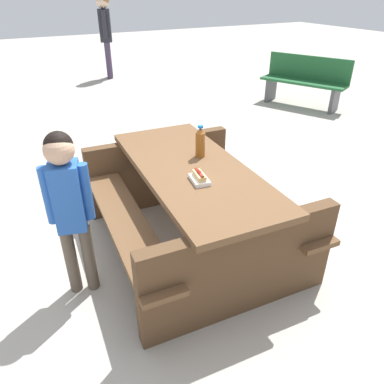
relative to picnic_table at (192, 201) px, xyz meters
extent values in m
plane|color=#ADA599|center=(0.00, 0.00, -0.44)|extent=(30.00, 30.00, 0.00)
cube|color=brown|center=(0.00, 0.00, 0.28)|extent=(1.85, 0.88, 0.05)
cube|color=brown|center=(0.04, 0.56, -0.01)|extent=(1.81, 0.40, 0.04)
cube|color=brown|center=(-0.04, -0.56, -0.01)|extent=(1.81, 0.40, 0.04)
cube|color=#4D3520|center=(0.78, -0.05, -0.09)|extent=(0.19, 1.40, 0.70)
cube|color=#4D3520|center=(-0.78, 0.05, -0.09)|extent=(0.19, 1.40, 0.70)
cylinder|color=brown|center=(-0.13, 0.15, 0.41)|extent=(0.08, 0.08, 0.20)
cone|color=brown|center=(-0.13, 0.15, 0.53)|extent=(0.07, 0.07, 0.04)
cylinder|color=blue|center=(-0.13, 0.15, 0.56)|extent=(0.04, 0.04, 0.02)
cube|color=white|center=(0.24, -0.07, 0.32)|extent=(0.20, 0.14, 0.03)
cube|color=#D8B272|center=(0.24, -0.07, 0.35)|extent=(0.16, 0.08, 0.04)
cylinder|color=maroon|center=(0.24, -0.07, 0.37)|extent=(0.14, 0.05, 0.03)
ellipsoid|color=maroon|center=(0.24, -0.07, 0.38)|extent=(0.07, 0.04, 0.01)
cylinder|color=brown|center=(0.09, -0.88, -0.17)|extent=(0.09, 0.09, 0.55)
cylinder|color=brown|center=(0.06, -1.00, -0.17)|extent=(0.09, 0.09, 0.55)
cube|color=#2659B2|center=(0.08, -0.94, 0.34)|extent=(0.22, 0.22, 0.46)
cylinder|color=#2659B2|center=(0.11, -0.83, 0.36)|extent=(0.07, 0.07, 0.39)
cylinder|color=#2659B2|center=(0.04, -1.05, 0.36)|extent=(0.07, 0.07, 0.39)
sphere|color=tan|center=(0.08, -0.94, 0.66)|extent=(0.18, 0.18, 0.18)
sphere|color=black|center=(0.06, -0.93, 0.68)|extent=(0.17, 0.17, 0.17)
cube|color=#1E592D|center=(-2.67, 3.66, -0.01)|extent=(1.53, 1.00, 0.04)
cube|color=#1E592D|center=(-2.75, 3.83, 0.21)|extent=(1.38, 0.67, 0.40)
cube|color=#4C4C51|center=(-3.22, 3.41, -0.24)|extent=(0.21, 0.35, 0.41)
cube|color=#4C4C51|center=(-2.13, 3.92, -0.24)|extent=(0.21, 0.35, 0.41)
cylinder|color=#3F334C|center=(-6.44, 1.26, -0.05)|extent=(0.12, 0.12, 0.79)
cylinder|color=#3F334C|center=(-6.60, 1.32, -0.05)|extent=(0.12, 0.12, 0.79)
cube|color=#26262D|center=(-6.52, 1.29, 0.69)|extent=(0.33, 0.32, 0.67)
cylinder|color=#26262D|center=(-6.36, 1.24, 0.72)|extent=(0.10, 0.10, 0.57)
cylinder|color=#26262D|center=(-6.68, 1.35, 0.72)|extent=(0.10, 0.10, 0.57)
sphere|color=beige|center=(-6.52, 1.29, 1.15)|extent=(0.26, 0.26, 0.26)
sphere|color=olive|center=(-6.51, 1.31, 1.19)|extent=(0.25, 0.25, 0.25)
camera|label=1|loc=(2.22, -1.19, 1.53)|focal=34.29mm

